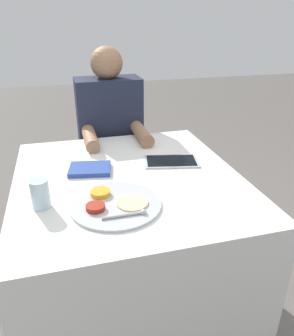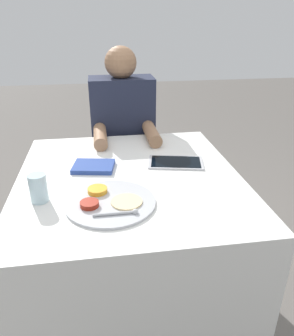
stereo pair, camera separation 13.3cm
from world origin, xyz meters
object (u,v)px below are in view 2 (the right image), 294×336
Objects in this scene: thali_tray at (109,202)px; red_notebook at (94,167)px; tablet_device at (176,162)px; person_diner at (124,154)px; drinking_glass at (38,188)px.

red_notebook is (-0.06, 0.31, 0.00)m from thali_tray.
thali_tray is at bearing -79.96° from red_notebook.
tablet_device is 0.61m from person_diner.
drinking_glass reaches higher than thali_tray.
thali_tray reaches higher than tablet_device.
red_notebook is at bearing 100.04° from thali_tray.
thali_tray is 0.32m from red_notebook.
person_diner is (0.12, 0.86, -0.17)m from thali_tray.
red_notebook is 0.32m from drinking_glass.
red_notebook is at bearing 51.93° from drinking_glass.
red_notebook reaches higher than tablet_device.
tablet_device is 0.23× the size of person_diner.
drinking_glass is (-0.25, 0.06, 0.05)m from thali_tray.
drinking_glass is (-0.37, -0.80, 0.22)m from person_diner.
person_diner is (-0.20, 0.55, -0.17)m from tablet_device.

